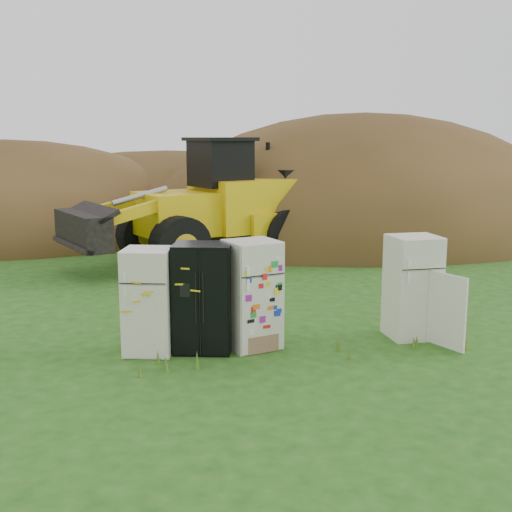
% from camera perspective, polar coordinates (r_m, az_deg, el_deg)
% --- Properties ---
extents(ground, '(120.00, 120.00, 0.00)m').
position_cam_1_polar(ground, '(11.54, 2.61, -7.79)').
color(ground, '#1D4C14').
rests_on(ground, ground).
extents(fridge_leftmost, '(0.96, 0.94, 1.80)m').
position_cam_1_polar(fridge_leftmost, '(11.00, -9.51, -3.98)').
color(fridge_leftmost, white).
rests_on(fridge_leftmost, ground).
extents(fridge_black_side, '(1.13, 0.99, 1.86)m').
position_cam_1_polar(fridge_black_side, '(11.00, -4.73, -3.69)').
color(fridge_black_side, black).
rests_on(fridge_black_side, ground).
extents(fridge_sticker, '(1.02, 0.98, 1.89)m').
position_cam_1_polar(fridge_sticker, '(11.12, -0.34, -3.43)').
color(fridge_sticker, silver).
rests_on(fridge_sticker, ground).
extents(fridge_open_door, '(0.87, 0.81, 1.88)m').
position_cam_1_polar(fridge_open_door, '(12.04, 13.73, -2.67)').
color(fridge_open_door, white).
rests_on(fridge_open_door, ground).
extents(wheel_loader, '(8.07, 5.58, 3.62)m').
position_cam_1_polar(wheel_loader, '(18.47, -5.62, 4.84)').
color(wheel_loader, '#E2B40F').
rests_on(wheel_loader, ground).
extents(dirt_mound_right, '(16.58, 12.16, 9.02)m').
position_cam_1_polar(dirt_mound_right, '(24.47, 9.40, 1.87)').
color(dirt_mound_right, '#422F15').
rests_on(dirt_mound_right, ground).
extents(dirt_mound_left, '(15.19, 11.39, 7.09)m').
position_cam_1_polar(dirt_mound_left, '(26.07, -21.02, 1.84)').
color(dirt_mound_left, '#422F15').
rests_on(dirt_mound_left, ground).
extents(dirt_mound_back, '(19.44, 12.96, 6.14)m').
position_cam_1_polar(dirt_mound_back, '(28.04, -7.76, 3.01)').
color(dirt_mound_back, '#422F15').
rests_on(dirt_mound_back, ground).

